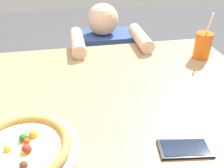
# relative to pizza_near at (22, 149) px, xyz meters

# --- Properties ---
(dining_table) EXTENTS (1.28, 0.95, 0.75)m
(dining_table) POSITION_rel_pizza_near_xyz_m (0.27, 0.25, -0.12)
(dining_table) COLOR tan
(dining_table) RESTS_ON ground
(pizza_near) EXTENTS (0.32, 0.32, 0.04)m
(pizza_near) POSITION_rel_pizza_near_xyz_m (0.00, 0.00, 0.00)
(pizza_near) COLOR #B7B7BC
(pizza_near) RESTS_ON dining_table
(drink_cup_colored) EXTENTS (0.08, 0.08, 0.22)m
(drink_cup_colored) POSITION_rel_pizza_near_xyz_m (0.79, 0.48, 0.05)
(drink_cup_colored) COLOR orange
(drink_cup_colored) RESTS_ON dining_table
(cell_phone) EXTENTS (0.16, 0.09, 0.01)m
(cell_phone) POSITION_rel_pizza_near_xyz_m (0.45, -0.07, -0.01)
(cell_phone) COLOR black
(cell_phone) RESTS_ON dining_table
(diner_seated) EXTENTS (0.41, 0.52, 0.92)m
(diner_seated) POSITION_rel_pizza_near_xyz_m (0.37, 0.93, -0.35)
(diner_seated) COLOR #333847
(diner_seated) RESTS_ON ground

